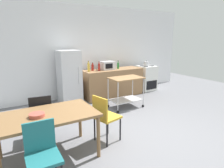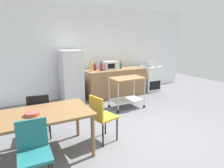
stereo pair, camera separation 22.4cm
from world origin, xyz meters
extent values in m
plane|color=slate|center=(0.00, 0.00, 0.00)|extent=(12.00, 12.00, 0.00)
cube|color=white|center=(0.00, 3.20, 1.45)|extent=(8.40, 0.12, 2.90)
cube|color=olive|center=(0.90, 2.60, 0.45)|extent=(2.00, 0.64, 0.90)
cube|color=brown|center=(-1.78, 0.19, 0.73)|extent=(1.50, 0.90, 0.04)
cylinder|color=brown|center=(-1.09, -0.20, 0.35)|extent=(0.06, 0.06, 0.71)
cylinder|color=brown|center=(-1.09, 0.58, 0.35)|extent=(0.06, 0.06, 0.71)
cube|color=#1E666B|center=(-1.99, -0.52, 0.47)|extent=(0.41, 0.41, 0.04)
cube|color=#1E666B|center=(-1.99, -0.34, 0.69)|extent=(0.38, 0.04, 0.40)
cylinder|color=black|center=(-1.82, -0.36, 0.23)|extent=(0.03, 0.03, 0.45)
cube|color=black|center=(-1.74, 0.90, 0.47)|extent=(0.45, 0.45, 0.04)
cube|color=black|center=(-1.76, 0.72, 0.69)|extent=(0.38, 0.08, 0.40)
cylinder|color=black|center=(-1.55, 1.04, 0.23)|extent=(0.03, 0.03, 0.45)
cylinder|color=black|center=(-1.89, 1.09, 0.23)|extent=(0.03, 0.03, 0.45)
cylinder|color=black|center=(-1.59, 0.71, 0.23)|extent=(0.03, 0.03, 0.45)
cylinder|color=black|center=(-1.93, 0.75, 0.23)|extent=(0.03, 0.03, 0.45)
cube|color=gold|center=(-0.70, 0.18, 0.47)|extent=(0.48, 0.48, 0.04)
cube|color=gold|center=(-0.88, 0.14, 0.69)|extent=(0.12, 0.38, 0.40)
cylinder|color=black|center=(-0.50, 0.06, 0.23)|extent=(0.03, 0.03, 0.45)
cylinder|color=black|center=(-0.58, 0.39, 0.23)|extent=(0.03, 0.03, 0.45)
cylinder|color=black|center=(-0.83, -0.02, 0.23)|extent=(0.03, 0.03, 0.45)
cylinder|color=black|center=(-0.91, 0.31, 0.23)|extent=(0.03, 0.03, 0.45)
cube|color=white|center=(2.35, 2.62, 0.45)|extent=(0.60, 0.60, 0.90)
cube|color=black|center=(2.35, 2.32, 0.25)|extent=(0.48, 0.01, 0.32)
cylinder|color=#47474C|center=(2.22, 2.50, 0.91)|extent=(0.16, 0.16, 0.02)
cylinder|color=#47474C|center=(2.48, 2.50, 0.91)|extent=(0.16, 0.16, 0.02)
cylinder|color=#47474C|center=(2.22, 2.74, 0.91)|extent=(0.16, 0.16, 0.02)
cylinder|color=#47474C|center=(2.48, 2.74, 0.91)|extent=(0.16, 0.16, 0.02)
cube|color=silver|center=(-0.55, 2.70, 0.78)|extent=(0.60, 0.60, 1.55)
cylinder|color=silver|center=(-0.37, 2.39, 0.85)|extent=(0.02, 0.02, 0.50)
cube|color=olive|center=(0.63, 1.48, 0.83)|extent=(0.90, 0.56, 0.03)
cube|color=silver|center=(0.63, 1.48, 0.22)|extent=(0.83, 0.52, 0.02)
cylinder|color=silver|center=(0.21, 1.23, 0.45)|extent=(0.02, 0.02, 0.76)
sphere|color=black|center=(0.21, 1.23, 0.04)|extent=(0.07, 0.07, 0.07)
cylinder|color=silver|center=(1.05, 1.23, 0.45)|extent=(0.02, 0.02, 0.76)
sphere|color=black|center=(1.05, 1.23, 0.04)|extent=(0.07, 0.07, 0.07)
cylinder|color=silver|center=(0.21, 1.73, 0.45)|extent=(0.02, 0.02, 0.76)
sphere|color=black|center=(0.21, 1.73, 0.04)|extent=(0.07, 0.07, 0.07)
cylinder|color=silver|center=(1.05, 1.73, 0.45)|extent=(0.02, 0.02, 0.76)
sphere|color=black|center=(1.05, 1.73, 0.04)|extent=(0.07, 0.07, 0.07)
cylinder|color=gold|center=(0.03, 2.59, 1.02)|extent=(0.07, 0.07, 0.25)
cylinder|color=gold|center=(0.03, 2.59, 1.18)|extent=(0.03, 0.03, 0.06)
cylinder|color=black|center=(0.03, 2.59, 1.22)|extent=(0.04, 0.04, 0.01)
cylinder|color=maroon|center=(0.20, 2.68, 0.99)|extent=(0.08, 0.08, 0.19)
cylinder|color=maroon|center=(0.20, 2.68, 1.11)|extent=(0.04, 0.04, 0.05)
cylinder|color=black|center=(0.20, 2.68, 1.14)|extent=(0.04, 0.04, 0.01)
cylinder|color=maroon|center=(0.36, 2.56, 1.01)|extent=(0.07, 0.07, 0.22)
cylinder|color=maroon|center=(0.36, 2.56, 1.15)|extent=(0.03, 0.03, 0.06)
cylinder|color=black|center=(0.36, 2.56, 1.18)|extent=(0.04, 0.04, 0.01)
cube|color=silver|center=(0.73, 2.67, 1.03)|extent=(0.46, 0.34, 0.26)
cube|color=black|center=(0.69, 2.50, 1.03)|extent=(0.25, 0.01, 0.16)
cylinder|color=#1E6628|center=(1.11, 2.62, 0.99)|extent=(0.07, 0.07, 0.19)
cylinder|color=#1E6628|center=(1.11, 2.62, 1.12)|extent=(0.03, 0.03, 0.06)
cylinder|color=black|center=(1.11, 2.62, 1.16)|extent=(0.03, 0.03, 0.01)
cylinder|color=#B24C3F|center=(-1.92, 0.15, 0.78)|extent=(0.22, 0.22, 0.06)
cylinder|color=silver|center=(2.23, 2.52, 1.00)|extent=(0.17, 0.17, 0.16)
sphere|color=black|center=(2.23, 2.52, 1.09)|extent=(0.03, 0.03, 0.03)
cylinder|color=silver|center=(2.34, 2.52, 1.02)|extent=(0.08, 0.02, 0.07)
camera|label=1|loc=(-2.35, -2.71, 1.89)|focal=31.00mm
camera|label=2|loc=(-2.16, -2.82, 1.89)|focal=31.00mm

